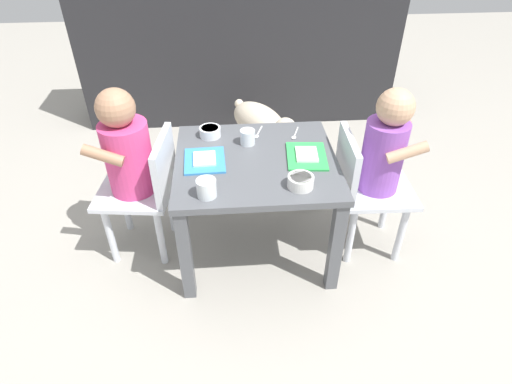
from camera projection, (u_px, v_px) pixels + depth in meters
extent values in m
plane|color=#9E998E|center=(256.00, 244.00, 1.84)|extent=(7.00, 7.00, 0.00)
cube|color=#232326|center=(240.00, 48.00, 2.57)|extent=(1.86, 0.31, 0.86)
cube|color=#515459|center=(256.00, 162.00, 1.59)|extent=(0.60, 0.55, 0.03)
cube|color=#515459|center=(186.00, 255.00, 1.51)|extent=(0.04, 0.04, 0.41)
cube|color=#515459|center=(336.00, 247.00, 1.54)|extent=(0.04, 0.04, 0.41)
cube|color=#515459|center=(191.00, 175.00, 1.90)|extent=(0.04, 0.04, 0.41)
cube|color=#515459|center=(311.00, 170.00, 1.93)|extent=(0.04, 0.04, 0.41)
cube|color=silver|center=(136.00, 190.00, 1.67)|extent=(0.31, 0.31, 0.02)
cube|color=silver|center=(164.00, 165.00, 1.59)|extent=(0.06, 0.27, 0.22)
cylinder|color=#D83F7F|center=(129.00, 158.00, 1.58)|extent=(0.17, 0.17, 0.28)
sphere|color=#A87A5B|center=(115.00, 108.00, 1.46)|extent=(0.14, 0.14, 0.14)
cylinder|color=silver|center=(125.00, 203.00, 1.84)|extent=(0.03, 0.03, 0.28)
cylinder|color=silver|center=(110.00, 235.00, 1.68)|extent=(0.03, 0.03, 0.28)
cylinder|color=silver|center=(171.00, 204.00, 1.83)|extent=(0.03, 0.03, 0.28)
cylinder|color=silver|center=(161.00, 236.00, 1.68)|extent=(0.03, 0.03, 0.28)
cylinder|color=#A87A5B|center=(120.00, 128.00, 1.62)|extent=(0.15, 0.06, 0.09)
cylinder|color=#A87A5B|center=(103.00, 156.00, 1.46)|extent=(0.15, 0.06, 0.09)
cube|color=silver|center=(376.00, 189.00, 1.68)|extent=(0.29, 0.29, 0.02)
cube|color=silver|center=(347.00, 164.00, 1.60)|extent=(0.03, 0.27, 0.22)
cylinder|color=purple|center=(382.00, 156.00, 1.59)|extent=(0.16, 0.16, 0.28)
sphere|color=tan|center=(396.00, 107.00, 1.47)|extent=(0.13, 0.13, 0.13)
cylinder|color=silver|center=(401.00, 233.00, 1.69)|extent=(0.03, 0.03, 0.28)
cylinder|color=silver|center=(386.00, 202.00, 1.85)|extent=(0.03, 0.03, 0.28)
cylinder|color=silver|center=(351.00, 235.00, 1.68)|extent=(0.03, 0.03, 0.28)
cylinder|color=silver|center=(341.00, 203.00, 1.84)|extent=(0.03, 0.03, 0.28)
cylinder|color=tan|center=(407.00, 153.00, 1.47)|extent=(0.15, 0.04, 0.09)
cylinder|color=tan|center=(392.00, 128.00, 1.61)|extent=(0.15, 0.04, 0.09)
ellipsoid|color=beige|center=(259.00, 121.00, 2.28)|extent=(0.36, 0.41, 0.17)
sphere|color=beige|center=(285.00, 129.00, 2.12)|extent=(0.11, 0.11, 0.11)
sphere|color=black|center=(291.00, 133.00, 2.10)|extent=(0.05, 0.05, 0.05)
torus|color=green|center=(281.00, 129.00, 2.15)|extent=(0.10, 0.08, 0.10)
sphere|color=beige|center=(239.00, 104.00, 2.37)|extent=(0.05, 0.05, 0.05)
cylinder|color=beige|center=(263.00, 156.00, 2.28)|extent=(0.04, 0.04, 0.14)
cylinder|color=beige|center=(279.00, 149.00, 2.33)|extent=(0.04, 0.04, 0.14)
cylinder|color=beige|center=(240.00, 140.00, 2.40)|extent=(0.04, 0.04, 0.14)
cylinder|color=beige|center=(255.00, 134.00, 2.46)|extent=(0.04, 0.04, 0.14)
cube|color=#388CD8|center=(205.00, 161.00, 1.56)|extent=(0.15, 0.18, 0.01)
cube|color=white|center=(205.00, 159.00, 1.56)|extent=(0.08, 0.10, 0.01)
cube|color=green|center=(307.00, 156.00, 1.59)|extent=(0.16, 0.20, 0.01)
cube|color=white|center=(307.00, 155.00, 1.58)|extent=(0.09, 0.11, 0.01)
cylinder|color=white|center=(248.00, 137.00, 1.65)|extent=(0.06, 0.06, 0.06)
cylinder|color=silver|center=(248.00, 140.00, 1.66)|extent=(0.05, 0.05, 0.03)
cylinder|color=white|center=(206.00, 188.00, 1.38)|extent=(0.07, 0.07, 0.06)
cylinder|color=silver|center=(207.00, 191.00, 1.39)|extent=(0.06, 0.06, 0.04)
cylinder|color=white|center=(210.00, 132.00, 1.70)|extent=(0.08, 0.08, 0.04)
cylinder|color=#B26633|center=(210.00, 128.00, 1.69)|extent=(0.07, 0.07, 0.01)
cylinder|color=white|center=(301.00, 182.00, 1.43)|extent=(0.09, 0.09, 0.04)
cylinder|color=#4C8C33|center=(301.00, 177.00, 1.42)|extent=(0.07, 0.07, 0.01)
cylinder|color=silver|center=(296.00, 132.00, 1.74)|extent=(0.03, 0.07, 0.01)
ellipsoid|color=silver|center=(294.00, 137.00, 1.70)|extent=(0.03, 0.03, 0.01)
cylinder|color=silver|center=(259.00, 131.00, 1.74)|extent=(0.03, 0.07, 0.01)
ellipsoid|color=silver|center=(256.00, 136.00, 1.71)|extent=(0.03, 0.03, 0.01)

